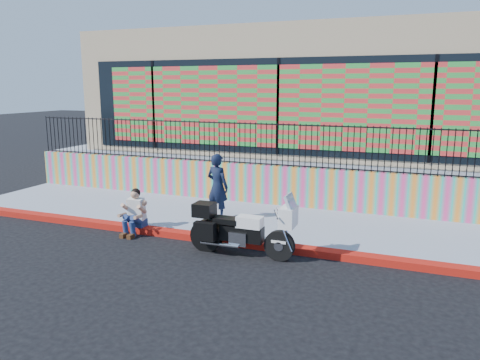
% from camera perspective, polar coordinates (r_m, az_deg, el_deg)
% --- Properties ---
extents(ground, '(90.00, 90.00, 0.00)m').
position_cam_1_polar(ground, '(10.56, -2.16, -7.69)').
color(ground, black).
rests_on(ground, ground).
extents(red_curb, '(16.00, 0.30, 0.15)m').
position_cam_1_polar(red_curb, '(10.54, -2.16, -7.31)').
color(red_curb, '#AC210C').
rests_on(red_curb, ground).
extents(sidewalk, '(16.00, 3.00, 0.15)m').
position_cam_1_polar(sidewalk, '(12.00, 1.00, -4.95)').
color(sidewalk, '#858EA0').
rests_on(sidewalk, ground).
extents(mural_wall, '(16.00, 0.20, 1.10)m').
position_cam_1_polar(mural_wall, '(13.31, 3.42, -0.55)').
color(mural_wall, '#EC3E85').
rests_on(mural_wall, sidewalk).
extents(metal_fence, '(15.80, 0.04, 1.20)m').
position_cam_1_polar(metal_fence, '(13.12, 3.47, 4.37)').
color(metal_fence, black).
rests_on(metal_fence, mural_wall).
extents(elevated_platform, '(16.00, 10.00, 1.25)m').
position_cam_1_polar(elevated_platform, '(18.17, 8.41, 2.33)').
color(elevated_platform, '#858EA0').
rests_on(elevated_platform, ground).
extents(storefront_building, '(14.00, 8.06, 4.00)m').
position_cam_1_polar(storefront_building, '(17.73, 8.50, 10.62)').
color(storefront_building, tan).
rests_on(storefront_building, elevated_platform).
extents(police_motorcycle, '(2.23, 0.74, 1.39)m').
position_cam_1_polar(police_motorcycle, '(9.66, 0.00, -5.88)').
color(police_motorcycle, black).
rests_on(police_motorcycle, ground).
extents(police_officer, '(0.68, 0.53, 1.67)m').
position_cam_1_polar(police_officer, '(11.69, -2.75, -0.81)').
color(police_officer, black).
rests_on(police_officer, sidewalk).
extents(seated_man, '(0.54, 0.71, 1.06)m').
position_cam_1_polar(seated_man, '(11.30, -12.87, -4.31)').
color(seated_man, navy).
rests_on(seated_man, ground).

